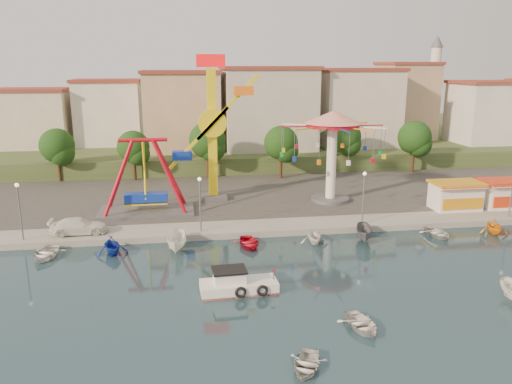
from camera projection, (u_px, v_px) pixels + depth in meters
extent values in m
plane|color=#122933|center=(319.00, 291.00, 36.24)|extent=(200.00, 200.00, 0.00)
cube|color=#9E998E|center=(232.00, 149.00, 95.57)|extent=(200.00, 100.00, 0.60)
cube|color=#4C4944|center=(257.00, 186.00, 64.83)|extent=(90.00, 28.00, 0.01)
cube|color=#384C26|center=(229.00, 139.00, 100.06)|extent=(200.00, 60.00, 3.00)
cube|color=#59595E|center=(147.00, 211.00, 53.54)|extent=(10.00, 5.00, 0.30)
cube|color=#1333AB|center=(146.00, 198.00, 53.18)|extent=(4.50, 1.40, 1.00)
cylinder|color=#AF0E1B|center=(143.00, 140.00, 51.65)|extent=(5.00, 0.40, 0.40)
cube|color=#59595E|center=(214.00, 196.00, 58.96)|extent=(3.00, 3.00, 0.50)
cube|color=yellow|center=(212.00, 135.00, 57.17)|extent=(1.00, 1.00, 15.00)
cube|color=#F70D11|center=(211.00, 61.00, 55.11)|extent=(3.20, 0.50, 1.40)
cylinder|color=yellow|center=(212.00, 123.00, 56.03)|extent=(3.20, 0.50, 3.20)
cube|color=yellow|center=(228.00, 107.00, 55.65)|extent=(7.26, 0.35, 7.38)
cube|color=orange|center=(243.00, 91.00, 55.46)|extent=(2.20, 1.20, 1.00)
cylinder|color=#59595E|center=(330.00, 199.00, 58.01)|extent=(4.40, 4.40, 0.40)
cylinder|color=white|center=(331.00, 163.00, 56.94)|extent=(1.10, 1.10, 9.00)
cylinder|color=#AF0E1B|center=(333.00, 125.00, 55.88)|extent=(6.00, 6.00, 0.50)
cone|color=red|center=(333.00, 117.00, 55.65)|extent=(6.40, 6.40, 1.40)
cube|color=white|center=(455.00, 197.00, 54.42)|extent=(5.00, 3.00, 2.80)
cube|color=orange|center=(457.00, 183.00, 54.04)|extent=(5.40, 3.40, 0.25)
cube|color=red|center=(465.00, 190.00, 52.49)|extent=(5.00, 0.77, 0.43)
cube|color=white|center=(504.00, 195.00, 55.26)|extent=(5.00, 3.00, 2.80)
cube|color=red|center=(506.00, 181.00, 54.88)|extent=(5.40, 3.40, 0.25)
cylinder|color=#59595E|center=(20.00, 213.00, 44.46)|extent=(0.14, 0.14, 5.00)
cylinder|color=#59595E|center=(200.00, 206.00, 46.77)|extent=(0.14, 0.14, 5.00)
cylinder|color=#59595E|center=(363.00, 199.00, 49.08)|extent=(0.14, 0.14, 5.00)
cylinder|color=#59595E|center=(512.00, 193.00, 51.39)|extent=(0.14, 0.14, 5.00)
cylinder|color=#382314|center=(59.00, 168.00, 67.32)|extent=(0.44, 0.44, 3.60)
sphere|color=black|center=(57.00, 146.00, 66.55)|extent=(4.60, 4.60, 4.60)
cylinder|color=#382314|center=(135.00, 168.00, 68.08)|extent=(0.44, 0.44, 3.40)
sphere|color=black|center=(133.00, 147.00, 67.36)|extent=(4.35, 4.35, 4.35)
cylinder|color=#382314|center=(208.00, 164.00, 69.05)|extent=(0.44, 0.44, 3.92)
sphere|color=black|center=(207.00, 140.00, 68.21)|extent=(5.02, 5.02, 5.02)
cylinder|color=#382314|center=(281.00, 165.00, 69.14)|extent=(0.44, 0.44, 3.66)
sphere|color=black|center=(281.00, 143.00, 68.36)|extent=(4.68, 4.68, 4.68)
cylinder|color=#382314|center=(343.00, 159.00, 73.43)|extent=(0.44, 0.44, 3.80)
sphere|color=black|center=(344.00, 137.00, 72.62)|extent=(4.86, 4.86, 4.86)
cylinder|color=#382314|center=(413.00, 159.00, 73.13)|extent=(0.44, 0.44, 3.77)
sphere|color=black|center=(415.00, 137.00, 72.33)|extent=(4.83, 4.83, 4.83)
cube|color=beige|center=(17.00, 114.00, 73.35)|extent=(9.26, 9.53, 11.87)
cube|color=silver|center=(107.00, 120.00, 80.58)|extent=(12.33, 9.01, 8.63)
cube|color=tan|center=(188.00, 110.00, 82.71)|extent=(11.95, 9.28, 11.23)
cube|color=beige|center=(273.00, 117.00, 81.92)|extent=(12.59, 10.50, 9.20)
cube|color=beige|center=(346.00, 114.00, 87.12)|extent=(10.75, 9.23, 9.24)
cube|color=tan|center=(423.00, 108.00, 87.00)|extent=(12.77, 10.96, 11.21)
cube|color=silver|center=(490.00, 105.00, 87.07)|extent=(8.23, 8.98, 12.36)
cylinder|color=silver|center=(433.00, 93.00, 90.45)|extent=(1.80, 1.80, 16.00)
cylinder|color=#59595E|center=(435.00, 65.00, 89.21)|extent=(2.80, 2.80, 0.30)
cone|color=#59595E|center=(437.00, 41.00, 88.22)|extent=(2.20, 2.20, 2.00)
cube|color=white|center=(239.00, 288.00, 36.00)|extent=(5.62, 2.34, 1.00)
cube|color=#AF0E1B|center=(239.00, 291.00, 36.06)|extent=(5.62, 2.34, 0.18)
cube|color=white|center=(229.00, 277.00, 35.81)|extent=(2.28, 1.75, 1.00)
cube|color=black|center=(229.00, 270.00, 35.67)|extent=(2.51, 1.98, 0.13)
torus|color=black|center=(241.00, 292.00, 34.90)|extent=(0.85, 0.26, 0.84)
torus|color=black|center=(262.00, 291.00, 35.18)|extent=(0.85, 0.26, 0.84)
imported|color=white|center=(362.00, 324.00, 30.97)|extent=(2.79, 3.56, 0.67)
imported|color=silver|center=(306.00, 364.00, 26.84)|extent=(3.14, 3.56, 0.61)
imported|color=white|center=(79.00, 226.00, 46.53)|extent=(5.28, 2.36, 1.50)
imported|color=white|center=(45.00, 253.00, 42.45)|extent=(3.19, 4.08, 0.77)
imported|color=#122AA0|center=(112.00, 245.00, 43.14)|extent=(3.52, 3.80, 1.64)
imported|color=white|center=(177.00, 242.00, 43.95)|extent=(1.96, 4.32, 1.62)
imported|color=red|center=(249.00, 243.00, 44.98)|extent=(2.75, 3.69, 0.73)
imported|color=white|center=(314.00, 235.00, 45.76)|extent=(2.71, 3.07, 1.52)
imported|color=slate|center=(364.00, 233.00, 46.47)|extent=(2.41, 4.02, 1.46)
imported|color=silver|center=(438.00, 233.00, 47.62)|extent=(2.82, 3.73, 0.73)
imported|color=orange|center=(494.00, 226.00, 48.35)|extent=(3.32, 3.60, 1.58)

